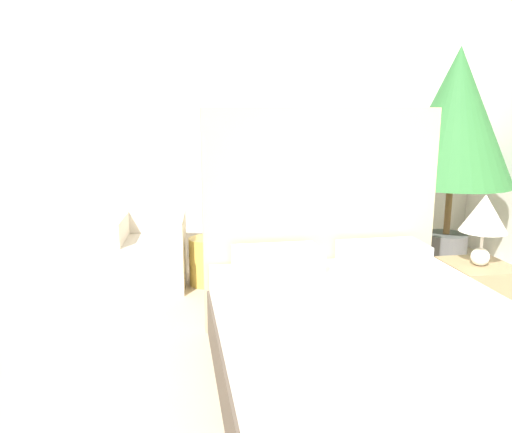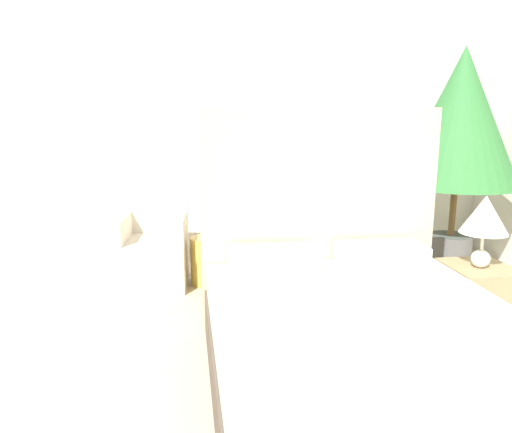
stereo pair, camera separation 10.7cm
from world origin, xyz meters
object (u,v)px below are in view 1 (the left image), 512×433
at_px(bed, 370,342).
at_px(armchair_near_window_right, 259,249).
at_px(table_lamp, 484,216).
at_px(potted_palm, 455,122).
at_px(armchair_near_window_left, 150,254).
at_px(nightstand, 476,296).
at_px(side_table, 206,261).

xyz_separation_m(bed, armchair_near_window_right, (-0.25, 1.94, -0.02)).
bearing_deg(table_lamp, potted_palm, 67.82).
xyz_separation_m(armchair_near_window_left, nightstand, (2.25, -1.28, -0.04)).
bearing_deg(table_lamp, nightstand, 55.86).
relative_size(bed, potted_palm, 0.99).
height_order(table_lamp, side_table, table_lamp).
xyz_separation_m(nightstand, table_lamp, (-0.02, -0.02, 0.57)).
xyz_separation_m(armchair_near_window_right, table_lamp, (1.28, -1.30, 0.53)).
bearing_deg(side_table, bed, -68.72).
bearing_deg(nightstand, side_table, 145.84).
bearing_deg(armchair_near_window_left, nightstand, -25.30).
xyz_separation_m(bed, armchair_near_window_left, (-1.20, 1.94, -0.02)).
bearing_deg(armchair_near_window_right, armchair_near_window_left, -176.09).
distance_m(potted_palm, side_table, 2.59).
distance_m(armchair_near_window_right, potted_palm, 2.14).
xyz_separation_m(armchair_near_window_right, potted_palm, (1.83, 0.05, 1.11)).
xyz_separation_m(armchair_near_window_left, armchair_near_window_right, (0.95, 0.00, 0.00)).
xyz_separation_m(armchair_near_window_left, table_lamp, (2.23, -1.30, 0.53)).
relative_size(potted_palm, side_table, 4.97).
relative_size(bed, armchair_near_window_right, 2.45).
xyz_separation_m(bed, side_table, (-0.73, 1.87, -0.09)).
relative_size(armchair_near_window_right, potted_palm, 0.40).
bearing_deg(table_lamp, bed, -148.31).
distance_m(armchair_near_window_left, nightstand, 2.59).
bearing_deg(potted_palm, table_lamp, -112.18).
relative_size(nightstand, side_table, 1.12).
bearing_deg(bed, armchair_near_window_right, 97.35).
distance_m(bed, side_table, 2.01).
relative_size(armchair_near_window_right, table_lamp, 1.71).
bearing_deg(armchair_near_window_left, potted_palm, 5.17).
height_order(armchair_near_window_left, potted_palm, potted_palm).
relative_size(table_lamp, side_table, 1.18).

